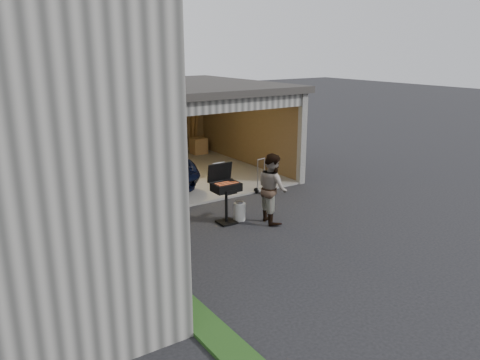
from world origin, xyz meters
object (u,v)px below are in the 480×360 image
object	(u,v)px
bbq_grill	(225,189)
plywood_panel	(144,256)
minivan	(130,164)
propane_tank	(239,212)
woman	(178,219)
hand_truck	(262,186)
man	(272,188)

from	to	relation	value
bbq_grill	plywood_panel	size ratio (longest dim) A/B	1.48
minivan	plywood_panel	bearing A→B (deg)	-117.78
propane_tank	woman	bearing A→B (deg)	-157.35
woman	minivan	bearing A→B (deg)	155.22
minivan	propane_tank	world-z (taller)	minivan
woman	hand_truck	size ratio (longest dim) A/B	1.48
woman	propane_tank	xyz separation A→B (m)	(2.02, 0.84, -0.52)
plywood_panel	hand_truck	size ratio (longest dim) A/B	0.96
bbq_grill	plywood_panel	distance (m)	3.12
propane_tank	plywood_panel	size ratio (longest dim) A/B	0.45
man	plywood_panel	xyz separation A→B (m)	(-3.63, -1.03, -0.36)
man	plywood_panel	bearing A→B (deg)	118.93
plywood_panel	hand_truck	world-z (taller)	hand_truck
bbq_grill	plywood_panel	xyz separation A→B (m)	(-2.67, -1.56, -0.36)
woman	hand_truck	distance (m)	4.45
woman	hand_truck	world-z (taller)	woman
hand_truck	bbq_grill	bearing A→B (deg)	-156.81
propane_tank	hand_truck	bearing A→B (deg)	40.04
bbq_grill	propane_tank	world-z (taller)	bbq_grill
man	plywood_panel	size ratio (longest dim) A/B	1.74
propane_tank	plywood_panel	distance (m)	3.41
bbq_grill	hand_truck	world-z (taller)	bbq_grill
plywood_panel	woman	bearing A→B (deg)	33.65
minivan	plywood_panel	world-z (taller)	minivan
woman	hand_truck	bearing A→B (deg)	107.40
bbq_grill	plywood_panel	bearing A→B (deg)	-149.70
man	plywood_panel	world-z (taller)	man
plywood_panel	man	bearing A→B (deg)	15.88
minivan	bbq_grill	world-z (taller)	bbq_grill
woman	bbq_grill	distance (m)	1.87
minivan	hand_truck	size ratio (longest dim) A/B	4.91
woman	man	size ratio (longest dim) A/B	0.89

